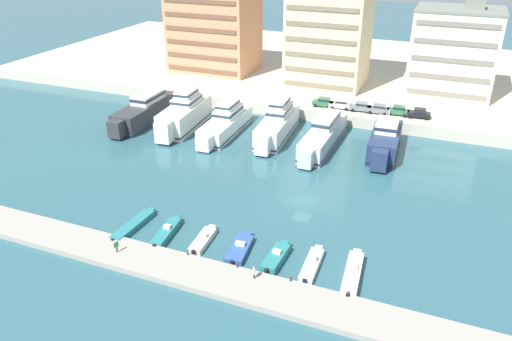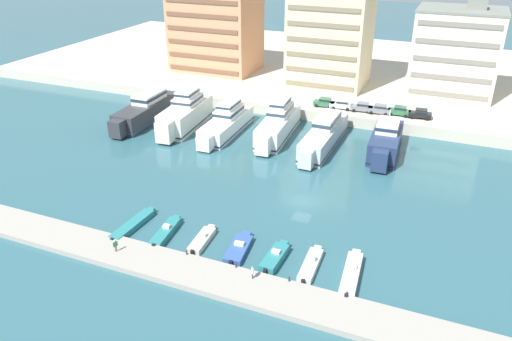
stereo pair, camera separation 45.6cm
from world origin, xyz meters
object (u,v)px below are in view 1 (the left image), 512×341
object	(u,v)px
motorboat_cream_mid_left	(203,240)
car_grey_center_left	(379,109)
yacht_ivory_left	(184,114)
car_black_center_right	(419,113)
pedestrian_mid_deck	(254,271)
yacht_white_mid_left	(225,122)
motorboat_teal_far_left	(133,225)
car_green_center	(398,110)
motorboat_white_mid_right	(353,273)
yacht_silver_center	(323,135)
yacht_white_center_left	(277,124)
motorboat_blue_center_left	(240,248)
car_silver_left	(340,104)
motorboat_teal_left	(167,232)
yacht_charcoal_far_left	(145,111)
motorboat_teal_center	(276,257)
car_green_far_left	(323,102)
pedestrian_near_edge	(116,245)
car_grey_mid_left	(361,106)
yacht_navy_center_right	(385,141)
motorboat_white_center_right	(312,264)

from	to	relation	value
motorboat_cream_mid_left	car_grey_center_left	bearing A→B (deg)	75.17
yacht_ivory_left	car_black_center_right	size ratio (longest dim) A/B	4.26
car_black_center_right	pedestrian_mid_deck	size ratio (longest dim) A/B	2.74
yacht_white_mid_left	car_grey_center_left	distance (m)	29.00
motorboat_cream_mid_left	motorboat_teal_far_left	bearing A→B (deg)	-177.20
yacht_ivory_left	car_green_center	distance (m)	40.02
motorboat_white_mid_right	car_green_center	bearing A→B (deg)	92.38
yacht_silver_center	car_black_center_right	size ratio (longest dim) A/B	4.85
yacht_white_center_left	car_black_center_right	distance (m)	26.50
car_green_center	car_black_center_right	xyz separation A→B (m)	(3.77, -0.07, 0.00)
yacht_white_mid_left	car_black_center_right	bearing A→B (deg)	25.14
motorboat_blue_center_left	motorboat_white_mid_right	distance (m)	13.32
car_green_center	motorboat_white_mid_right	bearing A→B (deg)	-87.62
car_silver_left	pedestrian_mid_deck	bearing A→B (deg)	-86.41
motorboat_teal_far_left	car_black_center_right	world-z (taller)	car_black_center_right
motorboat_teal_left	car_silver_left	world-z (taller)	car_silver_left
yacht_charcoal_far_left	motorboat_teal_center	bearing A→B (deg)	-39.90
yacht_charcoal_far_left	car_silver_left	world-z (taller)	yacht_charcoal_far_left
motorboat_teal_far_left	car_green_center	bearing A→B (deg)	61.99
car_black_center_right	yacht_charcoal_far_left	bearing A→B (deg)	-162.31
car_green_center	car_green_far_left	bearing A→B (deg)	-177.35
pedestrian_near_edge	car_grey_mid_left	bearing A→B (deg)	72.35
yacht_navy_center_right	car_green_center	bearing A→B (deg)	89.13
yacht_white_center_left	motorboat_teal_far_left	bearing A→B (deg)	-100.52
motorboat_cream_mid_left	pedestrian_near_edge	world-z (taller)	pedestrian_near_edge
car_green_far_left	car_black_center_right	world-z (taller)	same
motorboat_teal_center	motorboat_white_mid_right	size ratio (longest dim) A/B	0.75
motorboat_teal_far_left	car_grey_mid_left	distance (m)	51.55
motorboat_cream_mid_left	motorboat_white_center_right	bearing A→B (deg)	1.26
motorboat_teal_far_left	pedestrian_near_edge	size ratio (longest dim) A/B	5.40
pedestrian_near_edge	pedestrian_mid_deck	bearing A→B (deg)	5.56
motorboat_blue_center_left	car_green_center	xyz separation A→B (m)	(11.33, 47.87, 2.76)
car_grey_center_left	car_green_center	distance (m)	3.61
car_black_center_right	pedestrian_mid_deck	bearing A→B (deg)	-102.20
yacht_navy_center_right	motorboat_teal_center	size ratio (longest dim) A/B	2.59
car_grey_mid_left	pedestrian_mid_deck	world-z (taller)	car_grey_mid_left
car_green_center	pedestrian_mid_deck	xyz separation A→B (m)	(-7.59, -52.63, -1.55)
motorboat_white_center_right	car_silver_left	bearing A→B (deg)	99.94
yacht_white_mid_left	yacht_navy_center_right	xyz separation A→B (m)	(28.34, 1.63, 0.21)
motorboat_cream_mid_left	pedestrian_mid_deck	bearing A→B (deg)	-28.69
car_silver_left	motorboat_teal_left	bearing A→B (deg)	-102.07
yacht_white_center_left	car_green_center	world-z (taller)	yacht_white_center_left
motorboat_teal_far_left	motorboat_blue_center_left	world-z (taller)	motorboat_blue_center_left
yacht_white_mid_left	car_grey_mid_left	world-z (taller)	yacht_white_mid_left
yacht_white_center_left	car_grey_center_left	distance (m)	20.15
motorboat_teal_left	car_green_far_left	world-z (taller)	car_green_far_left
car_grey_mid_left	car_green_center	size ratio (longest dim) A/B	1.03
motorboat_cream_mid_left	yacht_ivory_left	bearing A→B (deg)	122.70
yacht_navy_center_right	pedestrian_mid_deck	bearing A→B (deg)	-100.71
motorboat_teal_far_left	yacht_silver_center	bearing A→B (deg)	65.76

